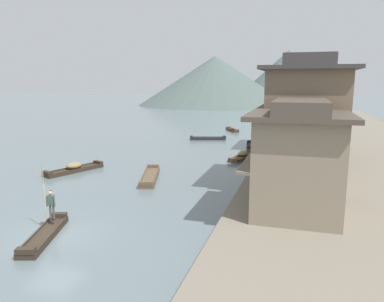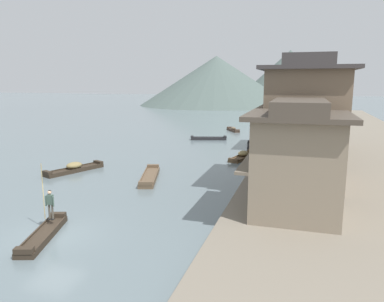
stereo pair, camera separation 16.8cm
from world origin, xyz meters
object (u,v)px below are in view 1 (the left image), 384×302
Objects in this scene: boat_midriver_drifting at (260,131)px; house_waterfront_nearest at (298,159)px; boat_moored_nearest at (150,177)px; house_waterfront_narrow at (304,107)px; boat_moored_second at (208,138)px; boat_midriver_upstream at (250,146)px; boatman_person at (51,201)px; boat_moored_third at (74,169)px; boat_foreground_poled at (44,235)px; boat_moored_far at (232,130)px; house_waterfront_tall at (301,127)px; boat_upstream_distant at (243,156)px; house_waterfront_second at (305,122)px.

house_waterfront_nearest reaches higher than boat_midriver_drifting.
boat_moored_nearest is 20.38m from house_waterfront_narrow.
boat_midriver_upstream reaches higher than boat_moored_second.
boatman_person is 12.91m from boat_moored_third.
boat_foreground_poled is 32.92m from boat_moored_second.
boat_midriver_drifting reaches higher than boat_foreground_poled.
boat_moored_far is 24.55m from house_waterfront_tall.
boat_upstream_distant reaches higher than boat_midriver_drifting.
house_waterfront_second is at bearing -78.42° from boat_midriver_drifting.
boat_midriver_drifting is (4.32, 0.05, -0.04)m from boat_moored_far.
house_waterfront_nearest is (5.37, -16.65, 3.37)m from boat_upstream_distant.
house_waterfront_tall reaches higher than boat_moored_second.
house_waterfront_narrow is at bearing 89.08° from house_waterfront_nearest.
house_waterfront_narrow is (11.66, 16.03, 4.74)m from boat_moored_nearest.
boat_moored_second is at bearing -121.72° from boat_midriver_drifting.
house_waterfront_tall reaches higher than boat_midriver_drifting.
house_waterfront_second is 15.59m from house_waterfront_narrow.
house_waterfront_second reaches higher than house_waterfront_nearest.
boatman_person is 0.86× the size of boat_midriver_drifting.
house_waterfront_tall is 0.80× the size of house_waterfront_narrow.
house_waterfront_nearest is 0.88× the size of house_waterfront_tall.
boat_midriver_drifting reaches higher than boat_midriver_upstream.
boatman_person is 31.81m from boat_moored_second.
boatman_person reaches higher than boat_moored_nearest.
boat_moored_third reaches higher than boat_midriver_upstream.
boat_foreground_poled is at bearing -102.71° from boat_midriver_upstream.
boat_foreground_poled is at bearing -61.87° from boat_moored_third.
boat_moored_second is (0.18, 32.92, 0.00)m from boat_foreground_poled.
boat_moored_nearest is 1.09× the size of boat_moored_third.
house_waterfront_tall reaches higher than boat_moored_far.
boat_midriver_drifting is (6.08, 42.47, 0.04)m from boat_foreground_poled.
boat_moored_second is at bearing 89.69° from boat_foreground_poled.
boat_upstream_distant reaches higher than boat_midriver_upstream.
boat_moored_third is at bearing -128.85° from boat_midriver_upstream.
house_waterfront_narrow is at bearing -5.61° from boat_midriver_upstream.
boat_midriver_upstream is 0.59× the size of house_waterfront_tall.
boat_upstream_distant is 0.62× the size of house_waterfront_second.
boatman_person is 0.50× the size of house_waterfront_nearest.
boat_moored_third is at bearing 176.97° from boat_moored_nearest.
house_waterfront_second reaches higher than boat_midriver_drifting.
boatman_person is 13.22m from house_waterfront_nearest.
boat_moored_far is 0.70× the size of boat_upstream_distant.
boat_moored_second is at bearing 88.98° from boatman_person.
boat_moored_second is at bearing 91.14° from boat_moored_nearest.
boat_moored_third reaches higher than boat_midriver_drifting.
boat_foreground_poled is 23.93m from house_waterfront_tall.
boatman_person is 0.35× the size of house_waterfront_second.
boat_moored_far is 0.43× the size of house_waterfront_narrow.
boat_midriver_drifting is 20.27m from boat_upstream_distant.
house_waterfront_narrow is (0.36, 22.47, 1.28)m from house_waterfront_nearest.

